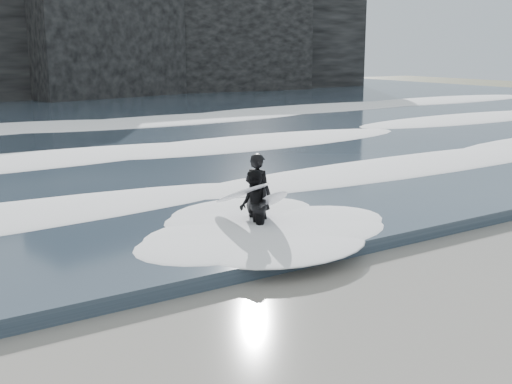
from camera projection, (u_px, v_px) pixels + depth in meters
ground at (490, 305)px, 10.43m from camera, size 120.00×120.00×0.00m
sea at (31, 122)px, 34.12m from camera, size 90.00×52.00×0.30m
foam_near at (217, 184)px, 17.70m from camera, size 60.00×3.20×0.20m
foam_mid at (122, 149)px, 23.43m from camera, size 60.00×4.00×0.24m
foam_far at (52, 124)px, 30.78m from camera, size 60.00×4.80×0.30m
surfer_left at (255, 193)px, 14.27m from camera, size 1.07×1.90×1.81m
surfer_right at (256, 205)px, 13.78m from camera, size 1.32×1.89×1.55m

